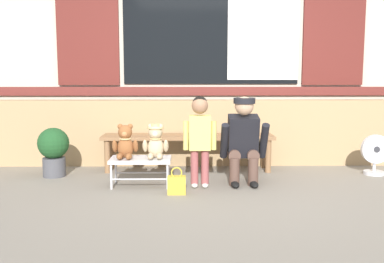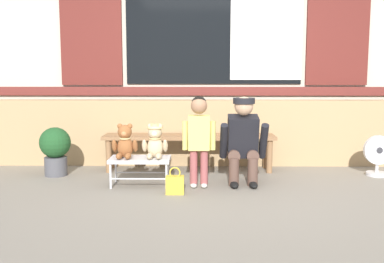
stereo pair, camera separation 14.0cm
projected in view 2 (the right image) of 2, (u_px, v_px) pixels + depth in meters
name	position (u px, v px, depth m)	size (l,w,h in m)	color
ground_plane	(219.00, 193.00, 4.43)	(60.00, 60.00, 0.00)	gray
brick_low_wall	(214.00, 132.00, 5.79)	(6.93, 0.25, 0.85)	tan
shop_facade	(214.00, 23.00, 6.12)	(7.07, 0.26, 3.79)	beige
wooden_bench_long	(189.00, 140.00, 5.44)	(2.10, 0.40, 0.44)	#8E6642
small_display_bench	(140.00, 161.00, 4.71)	(0.64, 0.36, 0.30)	silver
teddy_bear_plain	(125.00, 142.00, 4.68)	(0.28, 0.26, 0.36)	#93562D
teddy_bear_with_hat	(155.00, 142.00, 4.68)	(0.28, 0.27, 0.36)	#CCB289
child_standing	(199.00, 131.00, 4.58)	(0.35, 0.18, 0.96)	#994C4C
adult_crouching	(244.00, 140.00, 4.74)	(0.50, 0.49, 0.95)	brown
handbag_on_ground	(175.00, 184.00, 4.39)	(0.18, 0.11, 0.27)	gold
potted_plant	(55.00, 148.00, 5.16)	(0.36, 0.36, 0.57)	#4C4C51
floor_fan	(378.00, 156.00, 5.14)	(0.34, 0.24, 0.48)	silver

